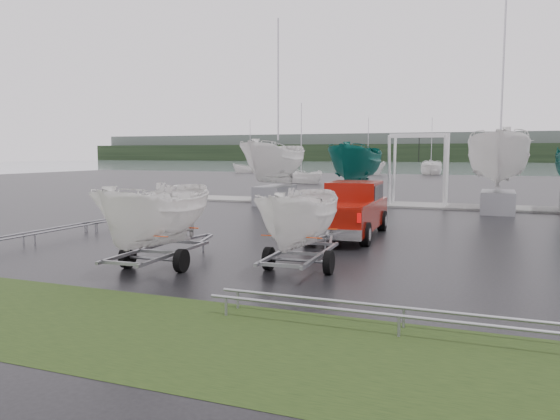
{
  "coord_description": "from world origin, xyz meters",
  "views": [
    {
      "loc": [
        5.4,
        -18.61,
        3.03
      ],
      "look_at": [
        -1.02,
        -2.44,
        1.2
      ],
      "focal_mm": 35.0,
      "sensor_mm": 36.0,
      "label": 1
    }
  ],
  "objects_px": {
    "boat_hoist": "(419,159)",
    "pickup_truck": "(351,208)",
    "trailer_hitched": "(301,169)",
    "trailer_parked": "(156,162)"
  },
  "relations": [
    {
      "from": "boat_hoist",
      "to": "pickup_truck",
      "type": "bearing_deg",
      "value": -93.87
    },
    {
      "from": "pickup_truck",
      "to": "trailer_hitched",
      "type": "bearing_deg",
      "value": -90.0
    },
    {
      "from": "trailer_parked",
      "to": "boat_hoist",
      "type": "distance_m",
      "value": 20.11
    },
    {
      "from": "trailer_hitched",
      "to": "pickup_truck",
      "type": "bearing_deg",
      "value": 90.0
    },
    {
      "from": "boat_hoist",
      "to": "trailer_parked",
      "type": "bearing_deg",
      "value": -101.64
    },
    {
      "from": "trailer_hitched",
      "to": "trailer_parked",
      "type": "distance_m",
      "value": 3.74
    },
    {
      "from": "trailer_parked",
      "to": "boat_hoist",
      "type": "relative_size",
      "value": 1.25
    },
    {
      "from": "pickup_truck",
      "to": "trailer_parked",
      "type": "relative_size",
      "value": 1.15
    },
    {
      "from": "pickup_truck",
      "to": "boat_hoist",
      "type": "xyz_separation_m",
      "value": [
        0.82,
        12.12,
        1.66
      ]
    },
    {
      "from": "trailer_parked",
      "to": "boat_hoist",
      "type": "height_order",
      "value": "trailer_parked"
    }
  ]
}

